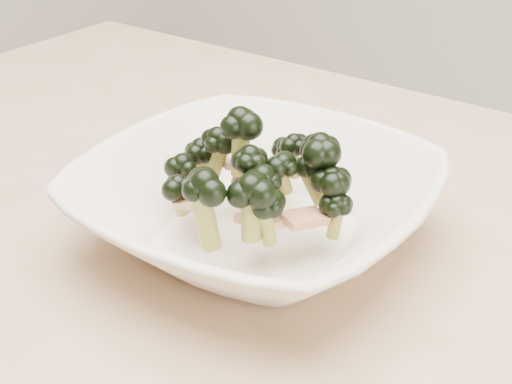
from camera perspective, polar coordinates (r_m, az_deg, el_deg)
dining_table at (r=0.76m, az=-1.25°, el=-7.90°), size 1.20×0.80×0.75m
broccoli_dish at (r=0.63m, az=0.00°, el=-0.70°), size 0.32×0.32×0.13m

